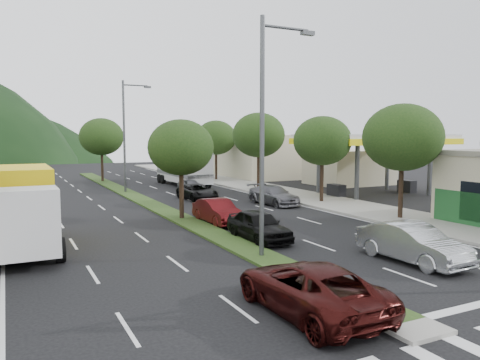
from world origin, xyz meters
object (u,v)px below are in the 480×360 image
suv_maroon (310,287)px  car_queue_e (191,186)px  tree_r_b (403,137)px  tree_r_e (216,138)px  tree_r_c (322,141)px  tree_med_near (181,148)px  streetlight_near (266,125)px  car_queue_b (274,195)px  tree_med_far (101,137)px  motorhome (183,167)px  box_truck (21,212)px  car_queue_c (218,211)px  streetlight_mid (126,131)px  car_queue_d (198,192)px  car_queue_a (259,225)px  sedan_silver (412,243)px  tree_r_d (259,135)px

suv_maroon → car_queue_e: 29.83m
tree_r_b → tree_r_e: bearing=90.0°
tree_r_c → tree_med_near: 12.17m
tree_r_c → streetlight_near: streetlight_near is taller
car_queue_b → tree_med_near: bearing=-166.2°
tree_r_c → tree_r_b: bearing=-90.0°
tree_med_far → motorhome: (6.82, -7.31, -3.06)m
streetlight_near → car_queue_e: 24.06m
tree_r_e → box_truck: 33.65m
tree_med_far → tree_med_near: bearing=-90.0°
tree_r_e → tree_med_near: size_ratio=1.11×
car_queue_c → car_queue_e: (3.96, 15.00, -0.11)m
streetlight_near → tree_r_c: bearing=45.5°
streetlight_mid → car_queue_c: size_ratio=2.31×
streetlight_mid → streetlight_near: bearing=-90.0°
streetlight_mid → motorhome: streetlight_mid is taller
tree_r_e → tree_med_near: 25.06m
car_queue_d → motorhome: (2.65, 10.75, 1.31)m
car_queue_b → car_queue_e: (-2.85, 10.00, -0.11)m
tree_r_b → car_queue_a: size_ratio=1.58×
tree_r_b → box_truck: 21.34m
tree_med_near → box_truck: bearing=-155.5°
sedan_silver → car_queue_a: sedan_silver is taller
car_queue_b → tree_r_e: bearing=73.4°
tree_r_c → tree_med_far: tree_med_far is taller
tree_r_b → car_queue_b: size_ratio=1.42×
suv_maroon → motorhome: (8.58, 34.69, 1.19)m
streetlight_mid → tree_med_near: bearing=-90.8°
tree_r_c → car_queue_c: tree_r_c is taller
tree_r_e → streetlight_near: size_ratio=0.67×
car_queue_a → car_queue_b: car_queue_a is taller
tree_r_d → car_queue_b: (-3.69, -9.06, -4.47)m
sedan_silver → box_truck: bearing=144.4°
motorhome → suv_maroon: bearing=-104.3°
tree_med_near → tree_med_far: tree_med_far is taller
car_queue_a → tree_r_b: bearing=5.3°
tree_r_e → car_queue_b: bearing=-101.0°
tree_r_d → car_queue_b: bearing=-112.2°
car_queue_c → tree_med_far: bearing=91.6°
tree_r_c → streetlight_near: 16.85m
car_queue_e → car_queue_c: bearing=-109.4°
box_truck → car_queue_d: bearing=-137.6°
sedan_silver → car_queue_d: bearing=90.3°
tree_r_c → car_queue_b: (-3.69, 0.94, -4.04)m
sedan_silver → box_truck: box_truck is taller
sedan_silver → box_truck: (-14.14, 9.27, 0.96)m
tree_r_b → sedan_silver: bearing=-132.9°
tree_r_b → tree_r_d: tree_r_d is taller
streetlight_mid → car_queue_b: streetlight_mid is taller
streetlight_mid → car_queue_e: (5.25, -2.06, -4.98)m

